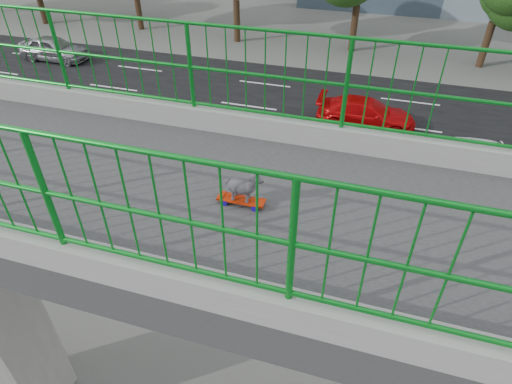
{
  "coord_description": "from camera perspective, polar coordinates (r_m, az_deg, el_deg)",
  "views": [
    {
      "loc": [
        3.51,
        6.39,
        9.9
      ],
      "look_at": [
        -0.29,
        5.22,
        6.9
      ],
      "focal_mm": 30.26,
      "sensor_mm": 36.0,
      "label": 1
    }
  ],
  "objects": [
    {
      "name": "car_2",
      "position": [
        18.89,
        28.42,
        3.22
      ],
      "size": [
        2.54,
        5.51,
        1.53
      ],
      "primitive_type": "imported",
      "rotation": [
        0.0,
        0.0,
        3.14
      ],
      "color": "silver",
      "rests_on": "ground"
    },
    {
      "name": "car_1",
      "position": [
        17.14,
        -10.09,
        4.3
      ],
      "size": [
        1.69,
        4.86,
        1.6
      ],
      "primitive_type": "imported",
      "color": "#A3A3A8",
      "rests_on": "ground"
    },
    {
      "name": "road",
      "position": [
        20.27,
        -3.61,
        7.73
      ],
      "size": [
        18.0,
        90.0,
        0.02
      ],
      "primitive_type": "cube",
      "color": "black",
      "rests_on": "ground"
    },
    {
      "name": "poodle",
      "position": [
        4.48,
        -1.75,
        0.92
      ],
      "size": [
        0.18,
        0.43,
        0.35
      ],
      "rotation": [
        0.0,
        0.0,
        0.01
      ],
      "color": "#2F2C31",
      "rests_on": "skateboard"
    },
    {
      "name": "car_3",
      "position": [
        21.22,
        14.33,
        10.04
      ],
      "size": [
        1.87,
        4.59,
        1.33
      ],
      "primitive_type": "imported",
      "rotation": [
        0.0,
        0.0,
        3.14
      ],
      "color": "red",
      "rests_on": "ground"
    },
    {
      "name": "car_0",
      "position": [
        13.33,
        4.71,
        -6.67
      ],
      "size": [
        1.69,
        4.2,
        1.43
      ],
      "primitive_type": "imported",
      "color": "silver",
      "rests_on": "ground"
    },
    {
      "name": "car_4",
      "position": [
        31.49,
        -25.17,
        16.8
      ],
      "size": [
        1.76,
        4.39,
        1.49
      ],
      "primitive_type": "imported",
      "rotation": [
        0.0,
        0.0,
        3.14
      ],
      "color": "#A3A3A8",
      "rests_on": "ground"
    },
    {
      "name": "skateboard",
      "position": [
        4.61,
        -1.97,
        -1.11
      ],
      "size": [
        0.16,
        0.52,
        0.07
      ],
      "rotation": [
        0.0,
        0.0,
        0.01
      ],
      "color": "red",
      "rests_on": "footbridge"
    }
  ]
}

